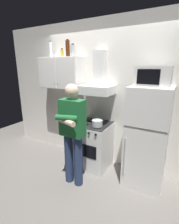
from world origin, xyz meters
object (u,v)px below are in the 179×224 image
(microwave, at_px, (153,76))
(bottle_vodka_clear, at_px, (51,50))
(upper_cabinet, at_px, (61,73))
(refrigerator, at_px, (147,137))
(range_hood, at_px, (97,83))
(person_standing, at_px, (72,132))
(cooking_pot, at_px, (97,123))
(bottle_canister_steel, at_px, (73,51))
(bottle_rum_dark, at_px, (68,48))
(bottle_spice_jar, at_px, (62,53))
(stove_oven, at_px, (94,145))

(microwave, distance_m, bottle_vodka_clear, 2.08)
(upper_cabinet, distance_m, refrigerator, 2.00)
(range_hood, bearing_deg, person_standing, -93.91)
(cooking_pot, xyz_separation_m, bottle_vodka_clear, (-1.21, 0.28, 1.27))
(bottle_canister_steel, distance_m, bottle_rum_dark, 0.11)
(bottle_vodka_clear, bearing_deg, bottle_spice_jar, -9.34)
(microwave, height_order, bottle_canister_steel, bottle_canister_steel)
(microwave, xyz_separation_m, bottle_canister_steel, (-1.45, 0.10, 0.41))
(person_standing, height_order, bottle_rum_dark, bottle_rum_dark)
(upper_cabinet, bearing_deg, range_hood, 0.09)
(range_hood, bearing_deg, bottle_rum_dark, -177.56)
(stove_oven, bearing_deg, refrigerator, 0.04)
(upper_cabinet, distance_m, microwave, 1.75)
(upper_cabinet, height_order, stove_oven, upper_cabinet)
(person_standing, relative_size, bottle_vodka_clear, 5.21)
(refrigerator, xyz_separation_m, bottle_rum_dark, (-1.56, 0.10, 1.39))
(refrigerator, bearing_deg, bottle_rum_dark, 176.33)
(bottle_vodka_clear, height_order, bottle_canister_steel, bottle_vodka_clear)
(refrigerator, height_order, bottle_rum_dark, bottle_rum_dark)
(person_standing, height_order, bottle_spice_jar, bottle_spice_jar)
(stove_oven, bearing_deg, bottle_vodka_clear, 171.51)
(stove_oven, xyz_separation_m, bottle_spice_jar, (-0.75, 0.11, 1.69))
(person_standing, bearing_deg, cooking_pot, 69.70)
(person_standing, xyz_separation_m, bottle_canister_steel, (-0.45, 0.72, 1.25))
(cooking_pot, height_order, bottle_rum_dark, bottle_rum_dark)
(stove_oven, distance_m, refrigerator, 1.02)
(range_hood, distance_m, bottle_canister_steel, 0.75)
(range_hood, xyz_separation_m, bottle_canister_steel, (-0.50, -0.01, 0.56))
(cooking_pot, distance_m, bottle_rum_dark, 1.48)
(person_standing, height_order, bottle_canister_steel, bottle_canister_steel)
(bottle_canister_steel, relative_size, bottle_rum_dark, 0.73)
(upper_cabinet, bearing_deg, bottle_rum_dark, -7.35)
(cooking_pot, bearing_deg, bottle_vodka_clear, 166.95)
(stove_oven, distance_m, range_hood, 1.17)
(microwave, bearing_deg, bottle_rum_dark, 177.00)
(stove_oven, relative_size, bottle_canister_steel, 3.94)
(stove_oven, bearing_deg, range_hood, 90.00)
(upper_cabinet, xyz_separation_m, bottle_vodka_clear, (-0.28, 0.04, 0.45))
(upper_cabinet, distance_m, person_standing, 1.35)
(microwave, height_order, bottle_vodka_clear, bottle_vodka_clear)
(refrigerator, bearing_deg, bottle_canister_steel, 175.51)
(microwave, relative_size, bottle_rum_dark, 1.59)
(upper_cabinet, xyz_separation_m, bottle_rum_dark, (0.19, -0.02, 0.44))
(person_standing, relative_size, bottle_canister_steel, 7.39)
(refrigerator, bearing_deg, upper_cabinet, 175.93)
(cooking_pot, height_order, bottle_vodka_clear, bottle_vodka_clear)
(person_standing, bearing_deg, microwave, 32.00)
(stove_oven, height_order, range_hood, range_hood)
(cooking_pot, bearing_deg, microwave, 9.57)
(upper_cabinet, distance_m, bottle_vodka_clear, 0.53)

